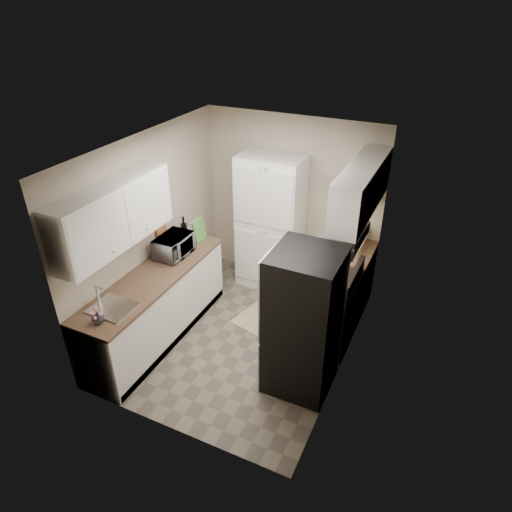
{
  "coord_description": "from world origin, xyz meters",
  "views": [
    {
      "loc": [
        2.11,
        -4.07,
        3.92
      ],
      "look_at": [
        0.12,
        0.15,
        1.16
      ],
      "focal_mm": 32.0,
      "sensor_mm": 36.0,
      "label": 1
    }
  ],
  "objects_px": {
    "refrigerator": "(303,322)",
    "wine_bottle": "(184,230)",
    "pantry_cabinet": "(270,224)",
    "electric_range": "(327,310)",
    "toaster_oven": "(351,237)",
    "microwave": "(174,246)"
  },
  "relations": [
    {
      "from": "refrigerator",
      "to": "wine_bottle",
      "type": "height_order",
      "value": "refrigerator"
    },
    {
      "from": "pantry_cabinet",
      "to": "refrigerator",
      "type": "relative_size",
      "value": 1.18
    },
    {
      "from": "pantry_cabinet",
      "to": "toaster_oven",
      "type": "height_order",
      "value": "pantry_cabinet"
    },
    {
      "from": "pantry_cabinet",
      "to": "electric_range",
      "type": "bearing_deg",
      "value": -38.22
    },
    {
      "from": "pantry_cabinet",
      "to": "microwave",
      "type": "height_order",
      "value": "pantry_cabinet"
    },
    {
      "from": "toaster_oven",
      "to": "refrigerator",
      "type": "bearing_deg",
      "value": -80.0
    },
    {
      "from": "pantry_cabinet",
      "to": "refrigerator",
      "type": "height_order",
      "value": "pantry_cabinet"
    },
    {
      "from": "refrigerator",
      "to": "toaster_oven",
      "type": "distance_m",
      "value": 1.76
    },
    {
      "from": "microwave",
      "to": "toaster_oven",
      "type": "xyz_separation_m",
      "value": [
        1.99,
        1.25,
        -0.02
      ]
    },
    {
      "from": "wine_bottle",
      "to": "pantry_cabinet",
      "type": "bearing_deg",
      "value": 43.27
    },
    {
      "from": "refrigerator",
      "to": "toaster_oven",
      "type": "bearing_deg",
      "value": 88.99
    },
    {
      "from": "electric_range",
      "to": "refrigerator",
      "type": "xyz_separation_m",
      "value": [
        -0.03,
        -0.8,
        0.37
      ]
    },
    {
      "from": "pantry_cabinet",
      "to": "wine_bottle",
      "type": "height_order",
      "value": "pantry_cabinet"
    },
    {
      "from": "electric_range",
      "to": "toaster_oven",
      "type": "height_order",
      "value": "toaster_oven"
    },
    {
      "from": "microwave",
      "to": "refrigerator",
      "type": "bearing_deg",
      "value": -104.37
    },
    {
      "from": "microwave",
      "to": "toaster_oven",
      "type": "distance_m",
      "value": 2.35
    },
    {
      "from": "refrigerator",
      "to": "wine_bottle",
      "type": "distance_m",
      "value": 2.24
    },
    {
      "from": "pantry_cabinet",
      "to": "wine_bottle",
      "type": "bearing_deg",
      "value": -136.73
    },
    {
      "from": "pantry_cabinet",
      "to": "toaster_oven",
      "type": "bearing_deg",
      "value": 1.22
    },
    {
      "from": "electric_range",
      "to": "toaster_oven",
      "type": "relative_size",
      "value": 2.74
    },
    {
      "from": "pantry_cabinet",
      "to": "microwave",
      "type": "bearing_deg",
      "value": -123.82
    },
    {
      "from": "electric_range",
      "to": "wine_bottle",
      "type": "bearing_deg",
      "value": 177.93
    }
  ]
}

